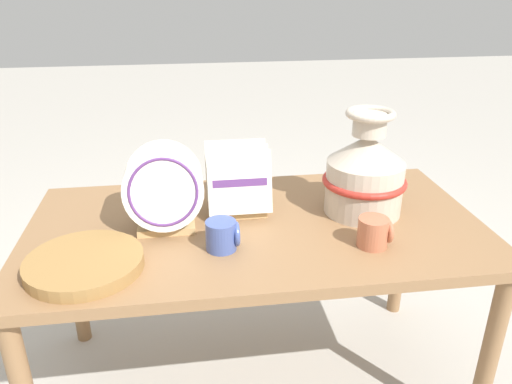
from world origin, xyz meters
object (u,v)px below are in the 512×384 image
object	(u,v)px
dish_rack_round_plates	(164,193)
mug_cobalt_glaze	(223,235)
wicker_charger_stack	(84,263)
dish_rack_square_plates	(238,188)
ceramic_vase	(365,172)
mug_terracotta_glaze	(374,232)

from	to	relation	value
dish_rack_round_plates	mug_cobalt_glaze	size ratio (longest dim) A/B	2.70
wicker_charger_stack	mug_cobalt_glaze	size ratio (longest dim) A/B	3.26
wicker_charger_stack	mug_cobalt_glaze	distance (m)	0.39
dish_rack_square_plates	dish_rack_round_plates	bearing A→B (deg)	-159.20
ceramic_vase	mug_terracotta_glaze	xyz separation A→B (m)	(-0.04, -0.23, -0.10)
mug_terracotta_glaze	mug_cobalt_glaze	distance (m)	0.44
ceramic_vase	mug_cobalt_glaze	world-z (taller)	ceramic_vase
ceramic_vase	dish_rack_square_plates	world-z (taller)	ceramic_vase
dish_rack_round_plates	dish_rack_square_plates	bearing A→B (deg)	20.80
wicker_charger_stack	mug_cobalt_glaze	bearing A→B (deg)	8.29
mug_terracotta_glaze	dish_rack_round_plates	bearing A→B (deg)	161.85
mug_cobalt_glaze	dish_rack_round_plates	bearing A→B (deg)	137.06
ceramic_vase	mug_cobalt_glaze	xyz separation A→B (m)	(-0.48, -0.18, -0.10)
ceramic_vase	mug_cobalt_glaze	bearing A→B (deg)	-159.45
mug_terracotta_glaze	wicker_charger_stack	bearing A→B (deg)	-179.25
wicker_charger_stack	mug_cobalt_glaze	world-z (taller)	mug_cobalt_glaze
dish_rack_square_plates	wicker_charger_stack	size ratio (longest dim) A/B	0.71
ceramic_vase	dish_rack_square_plates	distance (m)	0.42
dish_rack_square_plates	wicker_charger_stack	world-z (taller)	dish_rack_square_plates
dish_rack_square_plates	mug_terracotta_glaze	size ratio (longest dim) A/B	2.33
wicker_charger_stack	mug_cobalt_glaze	xyz separation A→B (m)	(0.38, 0.06, 0.03)
dish_rack_round_plates	dish_rack_square_plates	world-z (taller)	dish_rack_round_plates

